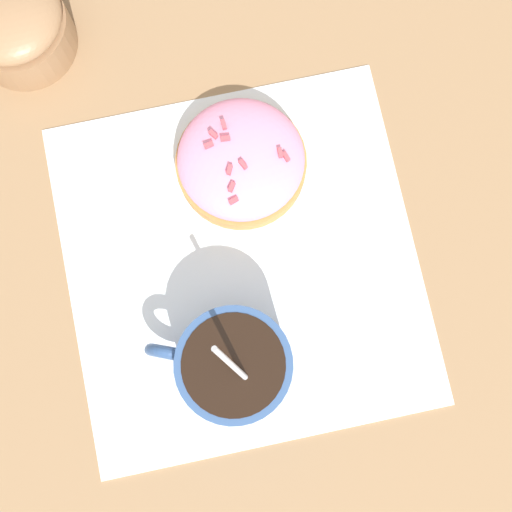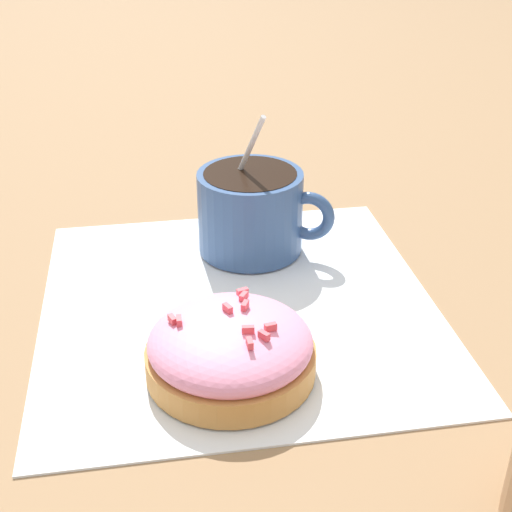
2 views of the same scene
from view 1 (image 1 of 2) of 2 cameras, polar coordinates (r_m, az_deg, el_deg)
The scene contains 5 objects.
ground_plane at distance 0.55m, azimuth -1.44°, elevation -0.63°, with size 3.00×3.00×0.00m, color #93704C.
paper_napkin at distance 0.55m, azimuth -1.45°, elevation -0.60°, with size 0.30×0.29×0.00m.
coffee_cup at distance 0.51m, azimuth -2.19°, elevation -8.76°, with size 0.08×0.10×0.11m.
frosted_pastry at distance 0.55m, azimuth -1.49°, elevation 7.56°, with size 0.10×0.10×0.04m.
sugar_bowl at distance 0.61m, azimuth -18.98°, elevation 17.00°, with size 0.08×0.08×0.06m.
Camera 1 is at (-0.09, -0.00, 0.55)m, focal length 50.00 mm.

